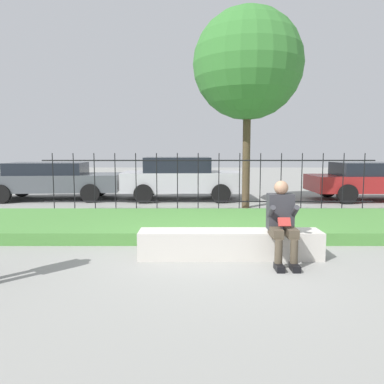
% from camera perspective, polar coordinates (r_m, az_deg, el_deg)
% --- Properties ---
extents(ground_plane, '(60.00, 60.00, 0.00)m').
position_cam_1_polar(ground_plane, '(6.00, 4.10, -9.91)').
color(ground_plane, gray).
extents(stone_bench, '(2.85, 0.49, 0.43)m').
position_cam_1_polar(stone_bench, '(5.97, 5.65, -8.12)').
color(stone_bench, beige).
rests_on(stone_bench, ground_plane).
extents(person_seated_reader, '(0.42, 0.73, 1.23)m').
position_cam_1_polar(person_seated_reader, '(5.72, 13.40, -4.03)').
color(person_seated_reader, black).
rests_on(person_seated_reader, ground_plane).
extents(grass_berm, '(10.76, 2.84, 0.23)m').
position_cam_1_polar(grass_berm, '(8.03, 2.99, -4.88)').
color(grass_berm, '#4C893D').
rests_on(grass_berm, ground_plane).
extents(iron_fence, '(8.76, 0.03, 1.60)m').
position_cam_1_polar(iron_fence, '(9.89, 2.40, 1.52)').
color(iron_fence, black).
rests_on(iron_fence, ground_plane).
extents(car_parked_right, '(4.58, 1.94, 1.27)m').
position_cam_1_polar(car_parked_right, '(13.95, 26.29, 1.69)').
color(car_parked_right, maroon).
rests_on(car_parked_right, ground_plane).
extents(car_parked_left, '(4.59, 2.24, 1.26)m').
position_cam_1_polar(car_parked_left, '(13.59, -20.65, 1.81)').
color(car_parked_left, '#4C5156').
rests_on(car_parked_left, ground_plane).
extents(car_parked_center, '(4.01, 2.01, 1.44)m').
position_cam_1_polar(car_parked_center, '(12.68, -1.81, 2.24)').
color(car_parked_center, '#B7B7BC').
rests_on(car_parked_center, ground_plane).
extents(tree_behind_fence, '(3.09, 3.09, 5.62)m').
position_cam_1_polar(tree_behind_fence, '(11.19, 8.36, 18.65)').
color(tree_behind_fence, '#4C3D28').
rests_on(tree_behind_fence, ground_plane).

